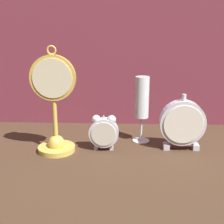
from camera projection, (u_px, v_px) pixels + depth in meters
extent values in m
plane|color=#422D1E|center=(111.00, 156.00, 0.97)|extent=(4.00, 4.00, 0.00)
cube|color=brown|center=(115.00, 32.00, 1.18)|extent=(1.40, 0.01, 0.72)
cylinder|color=gold|center=(57.00, 149.00, 1.00)|extent=(0.12, 0.12, 0.02)
sphere|color=gold|center=(56.00, 143.00, 1.00)|extent=(0.05, 0.05, 0.05)
cylinder|color=gold|center=(55.00, 125.00, 0.98)|extent=(0.01, 0.01, 0.15)
cylinder|color=gold|center=(53.00, 78.00, 0.94)|extent=(0.14, 0.02, 0.14)
cylinder|color=beige|center=(52.00, 78.00, 0.93)|extent=(0.12, 0.00, 0.12)
torus|color=gold|center=(51.00, 50.00, 0.92)|extent=(0.03, 0.01, 0.03)
cube|color=silver|center=(96.00, 148.00, 1.01)|extent=(0.01, 0.01, 0.01)
cube|color=silver|center=(112.00, 148.00, 1.01)|extent=(0.01, 0.01, 0.01)
cylinder|color=silver|center=(104.00, 132.00, 1.00)|extent=(0.10, 0.03, 0.10)
cylinder|color=beige|center=(103.00, 134.00, 0.98)|extent=(0.08, 0.00, 0.08)
sphere|color=silver|center=(96.00, 119.00, 0.99)|extent=(0.03, 0.03, 0.03)
sphere|color=silver|center=(111.00, 120.00, 0.99)|extent=(0.03, 0.03, 0.03)
cylinder|color=silver|center=(104.00, 118.00, 0.98)|extent=(0.00, 0.00, 0.02)
cube|color=silver|center=(166.00, 146.00, 1.02)|extent=(0.02, 0.03, 0.02)
cube|color=silver|center=(195.00, 147.00, 1.02)|extent=(0.02, 0.03, 0.02)
cylinder|color=silver|center=(182.00, 123.00, 1.00)|extent=(0.15, 0.04, 0.15)
cylinder|color=silver|center=(184.00, 125.00, 0.98)|extent=(0.12, 0.00, 0.12)
cylinder|color=silver|center=(184.00, 97.00, 0.97)|extent=(0.01, 0.01, 0.02)
cylinder|color=silver|center=(141.00, 140.00, 1.09)|extent=(0.06, 0.06, 0.01)
cylinder|color=silver|center=(141.00, 128.00, 1.08)|extent=(0.01, 0.01, 0.08)
cylinder|color=white|center=(142.00, 97.00, 1.04)|extent=(0.05, 0.05, 0.14)
cylinder|color=#E5D17F|center=(142.00, 104.00, 1.05)|extent=(0.04, 0.04, 0.09)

